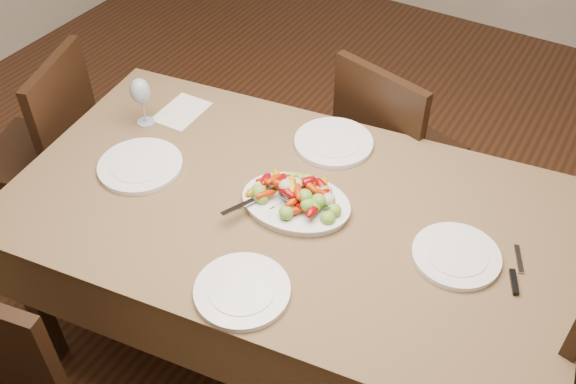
# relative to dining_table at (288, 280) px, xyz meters

# --- Properties ---
(floor) EXTENTS (6.00, 6.00, 0.00)m
(floor) POSITION_rel_dining_table_xyz_m (-0.21, -0.03, -0.38)
(floor) COLOR #3C2012
(floor) RESTS_ON ground
(dining_table) EXTENTS (1.97, 1.28, 0.76)m
(dining_table) POSITION_rel_dining_table_xyz_m (0.00, 0.00, 0.00)
(dining_table) COLOR brown
(dining_table) RESTS_ON ground
(chair_far) EXTENTS (0.51, 0.51, 0.95)m
(chair_far) POSITION_rel_dining_table_xyz_m (0.09, 0.79, 0.10)
(chair_far) COLOR black
(chair_far) RESTS_ON ground
(chair_left) EXTENTS (0.53, 0.53, 0.95)m
(chair_left) POSITION_rel_dining_table_xyz_m (-1.24, -0.03, 0.10)
(chair_left) COLOR black
(chair_left) RESTS_ON ground
(serving_platter) EXTENTS (0.38, 0.30, 0.02)m
(serving_platter) POSITION_rel_dining_table_xyz_m (0.03, 0.01, 0.39)
(serving_platter) COLOR white
(serving_platter) RESTS_ON dining_table
(roasted_vegetables) EXTENTS (0.31, 0.23, 0.09)m
(roasted_vegetables) POSITION_rel_dining_table_xyz_m (0.03, 0.01, 0.45)
(roasted_vegetables) COLOR #790407
(roasted_vegetables) RESTS_ON serving_platter
(serving_spoon) EXTENTS (0.28, 0.15, 0.03)m
(serving_spoon) POSITION_rel_dining_table_xyz_m (-0.03, -0.04, 0.43)
(serving_spoon) COLOR #9EA0A8
(serving_spoon) RESTS_ON serving_platter
(plate_left) EXTENTS (0.29, 0.29, 0.02)m
(plate_left) POSITION_rel_dining_table_xyz_m (-0.54, -0.10, 0.39)
(plate_left) COLOR white
(plate_left) RESTS_ON dining_table
(plate_right) EXTENTS (0.27, 0.27, 0.02)m
(plate_right) POSITION_rel_dining_table_xyz_m (0.55, 0.07, 0.39)
(plate_right) COLOR white
(plate_right) RESTS_ON dining_table
(plate_far) EXTENTS (0.29, 0.29, 0.02)m
(plate_far) POSITION_rel_dining_table_xyz_m (-0.02, 0.36, 0.39)
(plate_far) COLOR white
(plate_far) RESTS_ON dining_table
(plate_near) EXTENTS (0.28, 0.28, 0.02)m
(plate_near) POSITION_rel_dining_table_xyz_m (0.07, -0.37, 0.39)
(plate_near) COLOR white
(plate_near) RESTS_ON dining_table
(wine_glass) EXTENTS (0.08, 0.08, 0.20)m
(wine_glass) POSITION_rel_dining_table_xyz_m (-0.69, 0.11, 0.48)
(wine_glass) COLOR #8C99A5
(wine_glass) RESTS_ON dining_table
(menu_card) EXTENTS (0.16, 0.21, 0.00)m
(menu_card) POSITION_rel_dining_table_xyz_m (-0.62, 0.24, 0.38)
(menu_card) COLOR silver
(menu_card) RESTS_ON dining_table
(table_knife) EXTENTS (0.10, 0.19, 0.01)m
(table_knife) POSITION_rel_dining_table_xyz_m (0.72, 0.10, 0.38)
(table_knife) COLOR #9EA0A8
(table_knife) RESTS_ON dining_table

